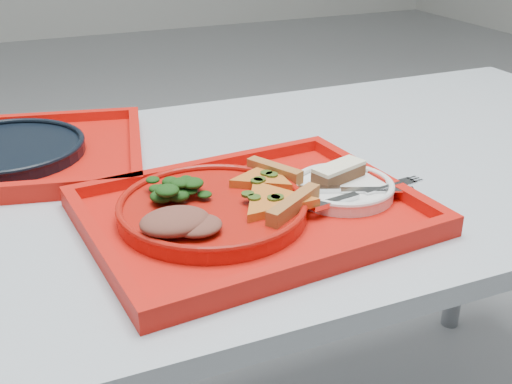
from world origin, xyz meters
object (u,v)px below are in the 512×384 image
tray_main (252,216)px  dessert_bar (339,172)px  navy_plate (6,151)px  dinner_plate (212,211)px  tray_far (8,159)px

tray_main → dessert_bar: size_ratio=4.91×
tray_main → navy_plate: bearing=124.5°
tray_main → dessert_bar: bearing=4.2°
dinner_plate → dessert_bar: size_ratio=2.84×
dessert_bar → tray_main: bearing=170.9°
tray_far → dessert_bar: (0.45, -0.34, 0.03)m
tray_main → dessert_bar: dessert_bar is taller
tray_main → navy_plate: 0.47m
navy_plate → tray_main: bearing=-50.4°
dinner_plate → navy_plate: 0.43m
tray_main → tray_far: same height
dinner_plate → navy_plate: (-0.24, 0.35, -0.00)m
tray_main → tray_far: size_ratio=1.00×
tray_main → navy_plate: size_ratio=1.73×
dessert_bar → dinner_plate: bearing=165.7°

